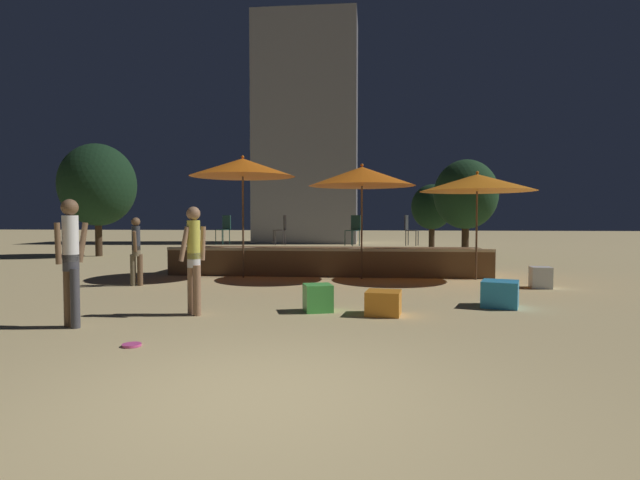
# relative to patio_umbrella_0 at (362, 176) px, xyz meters

# --- Properties ---
(ground_plane) EXTENTS (120.00, 120.00, 0.00)m
(ground_plane) POSITION_rel_patio_umbrella_0_xyz_m (-0.83, -8.80, -2.69)
(ground_plane) COLOR tan
(wooden_deck) EXTENTS (8.91, 2.27, 0.79)m
(wooden_deck) POSITION_rel_patio_umbrella_0_xyz_m (-0.96, 1.38, -2.34)
(wooden_deck) COLOR brown
(wooden_deck) RESTS_ON ground
(patio_umbrella_0) EXTENTS (2.80, 2.80, 3.03)m
(patio_umbrella_0) POSITION_rel_patio_umbrella_0_xyz_m (0.00, 0.00, 0.00)
(patio_umbrella_0) COLOR brown
(patio_umbrella_0) RESTS_ON ground
(patio_umbrella_1) EXTENTS (2.81, 2.81, 3.28)m
(patio_umbrella_1) POSITION_rel_patio_umbrella_0_xyz_m (-3.18, -0.03, 0.26)
(patio_umbrella_1) COLOR brown
(patio_umbrella_1) RESTS_ON ground
(patio_umbrella_2) EXTENTS (2.94, 2.94, 2.82)m
(patio_umbrella_2) POSITION_rel_patio_umbrella_0_xyz_m (2.97, 0.10, -0.18)
(patio_umbrella_2) COLOR brown
(patio_umbrella_2) RESTS_ON ground
(cube_seat_0) EXTENTS (0.63, 0.63, 0.40)m
(cube_seat_0) POSITION_rel_patio_umbrella_0_xyz_m (0.43, -4.87, -2.49)
(cube_seat_0) COLOR orange
(cube_seat_0) RESTS_ON ground
(cube_seat_1) EXTENTS (0.78, 0.78, 0.47)m
(cube_seat_1) POSITION_rel_patio_umbrella_0_xyz_m (2.55, -3.92, -2.46)
(cube_seat_1) COLOR #2D9EDB
(cube_seat_1) RESTS_ON ground
(cube_seat_2) EXTENTS (0.57, 0.57, 0.47)m
(cube_seat_2) POSITION_rel_patio_umbrella_0_xyz_m (-0.68, -4.67, -2.46)
(cube_seat_2) COLOR #4CC651
(cube_seat_2) RESTS_ON ground
(cube_seat_3) EXTENTS (0.48, 0.48, 0.49)m
(cube_seat_3) POSITION_rel_patio_umbrella_0_xyz_m (4.12, -1.32, -2.45)
(cube_seat_3) COLOR white
(cube_seat_3) RESTS_ON ground
(person_0) EXTENTS (0.32, 0.48, 1.88)m
(person_0) POSITION_rel_patio_umbrella_0_xyz_m (-4.15, -6.27, -1.64)
(person_0) COLOR brown
(person_0) RESTS_ON ground
(person_1) EXTENTS (0.38, 0.44, 1.80)m
(person_1) POSITION_rel_patio_umbrella_0_xyz_m (-2.70, -5.17, -1.70)
(person_1) COLOR #997051
(person_1) RESTS_ON ground
(person_2) EXTENTS (0.28, 0.48, 1.62)m
(person_2) POSITION_rel_patio_umbrella_0_xyz_m (-5.30, -1.85, -1.83)
(person_2) COLOR #72664C
(person_2) RESTS_ON ground
(bistro_chair_0) EXTENTS (0.48, 0.48, 0.90)m
(bistro_chair_0) POSITION_rel_patio_umbrella_0_xyz_m (-0.24, 1.59, -1.36)
(bistro_chair_0) COLOR #1E4C47
(bistro_chair_0) RESTS_ON wooden_deck
(bistro_chair_1) EXTENTS (0.47, 0.47, 0.90)m
(bistro_chair_1) POSITION_rel_patio_umbrella_0_xyz_m (-4.30, 2.09, -1.36)
(bistro_chair_1) COLOR #1E4C47
(bistro_chair_1) RESTS_ON wooden_deck
(bistro_chair_2) EXTENTS (0.43, 0.43, 0.90)m
(bistro_chair_2) POSITION_rel_patio_umbrella_0_xyz_m (1.38, 1.80, -1.36)
(bistro_chair_2) COLOR #2D3338
(bistro_chair_2) RESTS_ON wooden_deck
(bistro_chair_3) EXTENTS (0.44, 0.44, 0.90)m
(bistro_chair_3) POSITION_rel_patio_umbrella_0_xyz_m (-2.42, 1.74, -1.36)
(bistro_chair_3) COLOR #47474C
(bistro_chair_3) RESTS_ON wooden_deck
(frisbee_disc) EXTENTS (0.24, 0.24, 0.03)m
(frisbee_disc) POSITION_rel_patio_umbrella_0_xyz_m (-2.77, -7.23, -2.68)
(frisbee_disc) COLOR #E54C99
(frisbee_disc) RESTS_ON ground
(background_tree_0) EXTENTS (1.97, 1.97, 3.22)m
(background_tree_0) POSITION_rel_patio_umbrella_0_xyz_m (3.21, 11.24, -0.57)
(background_tree_0) COLOR #3D2B1C
(background_tree_0) RESTS_ON ground
(background_tree_1) EXTENTS (3.12, 3.12, 4.70)m
(background_tree_1) POSITION_rel_patio_umbrella_0_xyz_m (-11.11, 6.78, 0.29)
(background_tree_1) COLOR #3D2B1C
(background_tree_1) RESTS_ON ground
(background_tree_2) EXTENTS (2.48, 2.48, 3.90)m
(background_tree_2) POSITION_rel_patio_umbrella_0_xyz_m (3.99, 6.98, -0.17)
(background_tree_2) COLOR #3D2B1C
(background_tree_2) RESTS_ON ground
(distant_building) EXTENTS (6.53, 3.78, 14.42)m
(distant_building) POSITION_rel_patio_umbrella_0_xyz_m (-3.84, 19.09, 4.52)
(distant_building) COLOR gray
(distant_building) RESTS_ON ground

